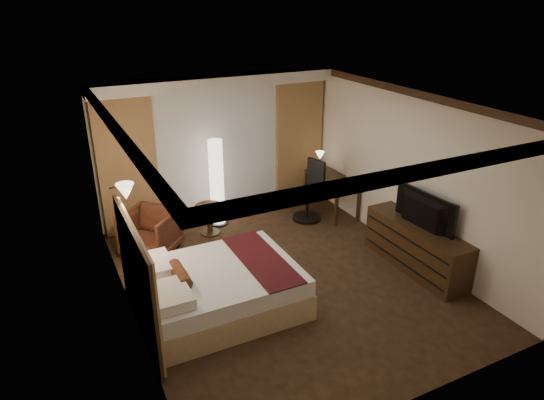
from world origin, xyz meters
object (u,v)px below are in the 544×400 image
side_table (210,219)px  television (420,206)px  armchair (150,230)px  floor_lamp (217,183)px  dresser (416,247)px  bed (220,289)px  office_chair (308,191)px  desk (331,195)px

side_table → television: bearing=-46.2°
armchair → side_table: 1.14m
armchair → side_table: armchair is taller
floor_lamp → dresser: bearing=-52.4°
bed → floor_lamp: 2.72m
floor_lamp → office_chair: floor_lamp is taller
bed → television: television is taller
office_chair → television: bearing=-90.1°
armchair → office_chair: 2.99m
television → armchair: bearing=53.5°
side_table → office_chair: office_chair is taller
bed → floor_lamp: floor_lamp is taller
bed → desk: desk is taller
side_table → floor_lamp: floor_lamp is taller
side_table → desk: size_ratio=0.45×
desk → television: size_ratio=1.05×
office_chair → dresser: size_ratio=0.61×
armchair → television: television is taller
bed → television: (3.11, -0.37, 0.77)m
desk → dresser: size_ratio=0.64×
bed → armchair: size_ratio=2.55×
bed → television: bearing=-6.7°
bed → side_table: size_ratio=3.83×
bed → desk: 3.67m
side_table → floor_lamp: size_ratio=0.33×
floor_lamp → desk: (2.17, -0.52, -0.45)m
bed → office_chair: bearing=37.6°
floor_lamp → dresser: 3.66m
floor_lamp → office_chair: size_ratio=1.42×
armchair → office_chair: (2.98, -0.04, 0.17)m
desk → dresser: bearing=-88.8°
bed → dresser: (3.14, -0.37, 0.06)m
side_table → office_chair: size_ratio=0.47×
floor_lamp → television: 3.62m
office_chair → dresser: office_chair is taller
floor_lamp → bed: bearing=-110.1°
desk → dresser: (0.05, -2.36, -0.01)m
floor_lamp → dresser: (2.22, -2.87, -0.46)m
bed → television: size_ratio=1.80×
bed → armchair: armchair is taller
bed → armchair: 2.04m
bed → television: 3.22m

